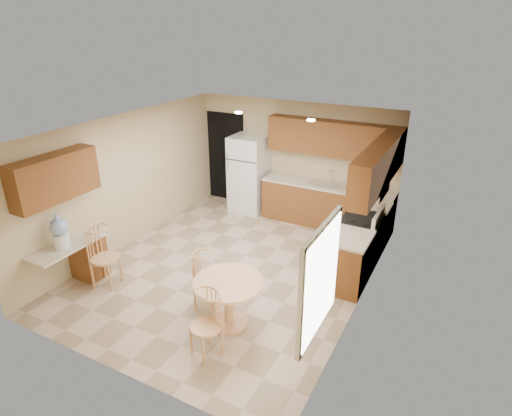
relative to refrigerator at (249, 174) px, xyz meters
The scene contains 30 objects.
floor 2.72m from the refrigerator, 68.40° to the right, with size 5.50×5.50×0.00m, color tan.
ceiling 3.06m from the refrigerator, 68.40° to the right, with size 4.50×5.50×0.02m, color white.
wall_back 1.08m from the refrigerator, 20.23° to the left, with size 4.50×0.02×2.50m, color #C6B285.
wall_front 5.25m from the refrigerator, 79.55° to the right, with size 4.50×0.02×2.50m, color #C6B285.
wall_left 2.76m from the refrigerator, 118.44° to the right, with size 0.02×5.50×2.50m, color #C6B285.
wall_right 4.02m from the refrigerator, 36.87° to the right, with size 0.02×5.50×2.50m, color #C6B285.
doorway 0.89m from the refrigerator, 157.27° to the left, with size 0.90×0.02×2.10m, color black.
base_cab_back 1.88m from the refrigerator, ahead, with size 2.75×0.60×0.87m, color brown.
counter_back 1.83m from the refrigerator, ahead, with size 2.75×0.63×0.04m, color beige.
base_cab_right_a 2.98m from the refrigerator, 10.64° to the right, with size 0.60×0.59×0.87m, color brown.
counter_right_a 2.95m from the refrigerator, 10.64° to the right, with size 0.63×0.59×0.04m, color beige.
base_cab_right_b 3.55m from the refrigerator, 34.59° to the right, with size 0.60×0.80×0.87m, color brown.
counter_right_b 3.52m from the refrigerator, 34.59° to the right, with size 0.63×0.80×0.04m, color beige.
upper_cab_back 2.08m from the refrigerator, ahead, with size 2.75×0.33×0.70m, color brown.
upper_cab_right 3.41m from the refrigerator, 21.41° to the right, with size 0.33×2.42×0.70m, color brown.
upper_cab_left 4.27m from the refrigerator, 105.84° to the right, with size 0.33×1.40×0.70m, color brown.
sink 1.80m from the refrigerator, ahead, with size 0.78×0.44×0.01m, color silver.
range_hood 3.24m from the refrigerator, 22.46° to the right, with size 0.50×0.76×0.14m, color silver.
desk_pedestal 3.90m from the refrigerator, 105.76° to the right, with size 0.48×0.42×0.72m, color brown.
desk_top 4.23m from the refrigerator, 104.36° to the right, with size 0.50×1.20×0.04m, color beige.
window 5.34m from the refrigerator, 53.21° to the right, with size 0.06×1.12×1.30m.
can_light_a 2.07m from the refrigerator, 69.44° to the right, with size 0.14×0.14×0.02m, color white.
can_light_b 2.74m from the refrigerator, 32.96° to the right, with size 0.14×0.14×0.02m, color white.
refrigerator is the anchor object (origin of this frame).
stove 3.15m from the refrigerator, 22.99° to the right, with size 0.65×0.76×1.09m.
dining_table 4.12m from the refrigerator, 65.40° to the right, with size 0.98×0.98×0.73m.
chair_table_a 3.76m from the refrigerator, 72.01° to the right, with size 0.39×0.50×0.88m.
chair_table_b 4.81m from the refrigerator, 68.53° to the right, with size 0.41×0.45×0.92m.
chair_desk 3.93m from the refrigerator, 98.79° to the right, with size 0.45×0.58×1.02m.
water_crock 4.29m from the refrigerator, 104.17° to the right, with size 0.27×0.27×0.56m.
Camera 1 is at (3.41, -5.55, 4.01)m, focal length 30.00 mm.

